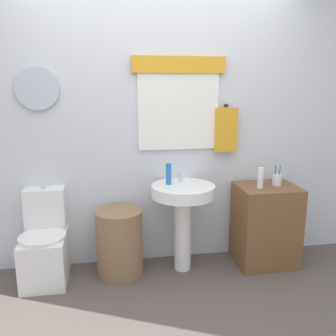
# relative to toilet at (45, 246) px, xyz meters

# --- Properties ---
(ground_plane) EXTENTS (8.00, 8.00, 0.00)m
(ground_plane) POSITION_rel_toilet_xyz_m (0.97, -0.89, -0.30)
(ground_plane) COLOR #564C47
(back_wall) EXTENTS (4.40, 0.18, 2.60)m
(back_wall) POSITION_rel_toilet_xyz_m (0.97, 0.26, 1.01)
(back_wall) COLOR silver
(back_wall) RESTS_ON ground_plane
(toilet) EXTENTS (0.38, 0.51, 0.79)m
(toilet) POSITION_rel_toilet_xyz_m (0.00, 0.00, 0.00)
(toilet) COLOR white
(toilet) RESTS_ON ground_plane
(laundry_hamper) EXTENTS (0.40, 0.40, 0.59)m
(laundry_hamper) POSITION_rel_toilet_xyz_m (0.63, -0.04, -0.00)
(laundry_hamper) COLOR #846647
(laundry_hamper) RESTS_ON ground_plane
(pedestal_sink) EXTENTS (0.55, 0.55, 0.79)m
(pedestal_sink) POSITION_rel_toilet_xyz_m (1.19, -0.04, 0.31)
(pedestal_sink) COLOR white
(pedestal_sink) RESTS_ON ground_plane
(faucet) EXTENTS (0.03, 0.03, 0.10)m
(faucet) POSITION_rel_toilet_xyz_m (1.19, 0.08, 0.54)
(faucet) COLOR silver
(faucet) RESTS_ON pedestal_sink
(wooden_cabinet) EXTENTS (0.54, 0.44, 0.74)m
(wooden_cabinet) POSITION_rel_toilet_xyz_m (1.98, -0.04, 0.07)
(wooden_cabinet) COLOR brown
(wooden_cabinet) RESTS_ON ground_plane
(soap_bottle) EXTENTS (0.05, 0.05, 0.19)m
(soap_bottle) POSITION_rel_toilet_xyz_m (1.07, 0.01, 0.59)
(soap_bottle) COLOR #2D6BB7
(soap_bottle) RESTS_ON pedestal_sink
(lotion_bottle) EXTENTS (0.05, 0.05, 0.18)m
(lotion_bottle) POSITION_rel_toilet_xyz_m (1.88, -0.08, 0.54)
(lotion_bottle) COLOR white
(lotion_bottle) RESTS_ON wooden_cabinet
(toothbrush_cup) EXTENTS (0.08, 0.08, 0.19)m
(toothbrush_cup) POSITION_rel_toilet_xyz_m (2.07, -0.02, 0.50)
(toothbrush_cup) COLOR silver
(toothbrush_cup) RESTS_ON wooden_cabinet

